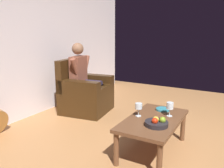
{
  "coord_description": "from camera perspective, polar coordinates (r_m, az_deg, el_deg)",
  "views": [
    {
      "loc": [
        2.55,
        0.46,
        1.46
      ],
      "look_at": [
        -0.48,
        -1.31,
        0.67
      ],
      "focal_mm": 37.85,
      "sensor_mm": 36.0,
      "label": 1
    }
  ],
  "objects": [
    {
      "name": "ground_plane",
      "position": [
        2.97,
        18.19,
        -17.46
      ],
      "size": [
        7.03,
        7.03,
        0.0
      ],
      "primitive_type": "plane",
      "color": "#AB7546"
    },
    {
      "name": "wall_back",
      "position": [
        4.12,
        -21.96,
        9.68
      ],
      "size": [
        6.26,
        0.06,
        2.62
      ],
      "primitive_type": "cube",
      "color": "silver",
      "rests_on": "ground"
    },
    {
      "name": "armchair",
      "position": [
        4.36,
        -6.6,
        -2.3
      ],
      "size": [
        0.91,
        0.89,
        0.97
      ],
      "rotation": [
        0.0,
        0.0,
        0.15
      ],
      "color": "#34200D",
      "rests_on": "ground"
    },
    {
      "name": "person_seated",
      "position": [
        4.29,
        -6.74,
        2.07
      ],
      "size": [
        0.63,
        0.6,
        1.26
      ],
      "rotation": [
        0.0,
        0.0,
        0.15
      ],
      "color": "brown",
      "rests_on": "ground"
    },
    {
      "name": "coffee_table",
      "position": [
        2.93,
        10.0,
        -9.31
      ],
      "size": [
        1.09,
        0.61,
        0.43
      ],
      "rotation": [
        0.0,
        0.0,
        0.01
      ],
      "color": "brown",
      "rests_on": "ground"
    },
    {
      "name": "wine_glass_near",
      "position": [
        2.93,
        6.45,
        -5.5
      ],
      "size": [
        0.09,
        0.09,
        0.17
      ],
      "color": "silver",
      "rests_on": "coffee_table"
    },
    {
      "name": "wine_glass_far",
      "position": [
        3.0,
        13.82,
        -5.3
      ],
      "size": [
        0.08,
        0.08,
        0.18
      ],
      "color": "silver",
      "rests_on": "coffee_table"
    },
    {
      "name": "fruit_bowl",
      "position": [
        2.7,
        10.76,
        -9.2
      ],
      "size": [
        0.26,
        0.26,
        0.11
      ],
      "color": "black",
      "rests_on": "coffee_table"
    },
    {
      "name": "decorative_dish",
      "position": [
        3.23,
        12.2,
        -6.0
      ],
      "size": [
        0.19,
        0.19,
        0.02
      ],
      "primitive_type": "cylinder",
      "color": "teal",
      "rests_on": "coffee_table"
    }
  ]
}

